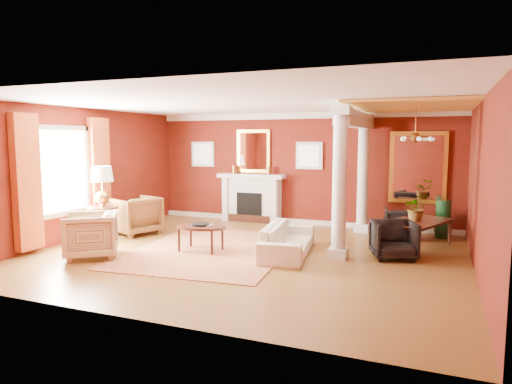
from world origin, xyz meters
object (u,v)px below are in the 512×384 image
at_px(armchair_leopard, 136,214).
at_px(coffee_table, 201,228).
at_px(sofa, 288,235).
at_px(dining_table, 419,227).
at_px(armchair_stripe, 90,233).
at_px(side_table, 102,190).

distance_m(armchair_leopard, coffee_table, 2.40).
distance_m(sofa, dining_table, 2.74).
bearing_deg(dining_table, armchair_stripe, 140.57).
xyz_separation_m(coffee_table, dining_table, (3.99, 1.87, -0.02)).
bearing_deg(sofa, side_table, 87.06).
bearing_deg(armchair_stripe, side_table, 174.34).
xyz_separation_m(armchair_stripe, side_table, (-0.72, 1.21, 0.65)).
xyz_separation_m(coffee_table, side_table, (-2.41, 0.01, 0.64)).
relative_size(sofa, armchair_leopard, 2.06).
xyz_separation_m(armchair_stripe, dining_table, (5.67, 3.06, -0.01)).
bearing_deg(dining_table, side_table, 128.37).
xyz_separation_m(armchair_leopard, armchair_stripe, (0.54, -2.09, -0.02)).
relative_size(armchair_stripe, dining_table, 0.58).
relative_size(side_table, dining_table, 1.01).
bearing_deg(armchair_stripe, coffee_table, 88.72).
bearing_deg(coffee_table, armchair_stripe, -144.68).
distance_m(armchair_stripe, side_table, 1.55).
bearing_deg(sofa, coffee_table, 94.99).
distance_m(armchair_leopard, dining_table, 6.29).
relative_size(sofa, dining_table, 1.24).
distance_m(armchair_leopard, side_table, 1.10).
bearing_deg(dining_table, armchair_leopard, 121.13).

